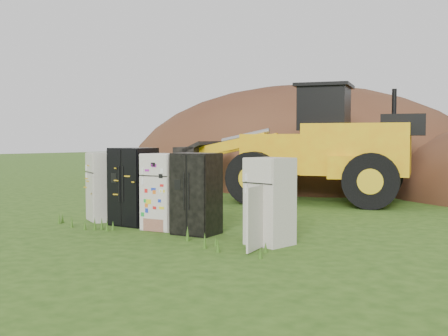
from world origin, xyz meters
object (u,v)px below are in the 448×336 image
Objects in this scene: fridge_sticker at (163,192)px; fridge_leftmost at (105,187)px; fridge_dark_mid at (197,194)px; fridge_black_side at (133,187)px; wheel_loader at (295,144)px; fridge_open_door at (270,201)px.

fridge_leftmost is at bearing 168.04° from fridge_sticker.
fridge_sticker is 0.98× the size of fridge_dark_mid.
fridge_dark_mid is at bearing -5.88° from fridge_black_side.
fridge_leftmost is 0.22× the size of wheel_loader.
fridge_sticker reaches higher than fridge_leftmost.
fridge_open_door is at bearing -81.21° from wheel_loader.
fridge_dark_mid is (2.98, -0.01, 0.02)m from fridge_leftmost.
wheel_loader is at bearing 124.38° from fridge_open_door.
fridge_dark_mid is at bearing -10.06° from fridge_sticker.
wheel_loader reaches higher than fridge_open_door.
fridge_black_side is at bearing 170.66° from fridge_dark_mid.
fridge_sticker reaches higher than fridge_open_door.
fridge_sticker is 1.02× the size of fridge_open_door.
fridge_sticker is at bearing -6.68° from fridge_black_side.
fridge_open_door is 7.47m from wheel_loader.
wheel_loader is (-3.52, 6.51, 1.01)m from fridge_open_door.
fridge_open_door is (1.83, 0.00, -0.03)m from fridge_dark_mid.
fridge_black_side is at bearing -173.86° from fridge_open_door.
fridge_leftmost is at bearing 172.75° from fridge_black_side.
fridge_leftmost is 1.01× the size of fridge_open_door.
fridge_black_side is at bearing -111.76° from wheel_loader.
fridge_open_door is (3.76, 0.01, -0.07)m from fridge_black_side.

